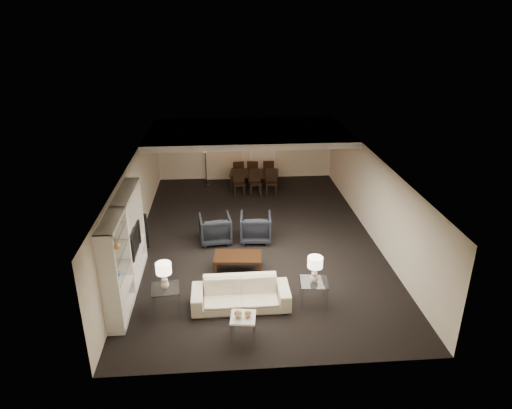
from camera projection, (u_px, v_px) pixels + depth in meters
The scene contains 35 objects.
floor at pixel (256, 238), 13.83m from camera, with size 11.00×11.00×0.00m, color black.
ceiling at pixel (256, 159), 12.86m from camera, with size 7.00×11.00×0.02m, color silver.
wall_back at pixel (245, 148), 18.39m from camera, with size 7.00×0.02×2.50m, color beige.
wall_front at pixel (279, 314), 8.29m from camera, with size 7.00×0.02×2.50m, color beige.
wall_left at pixel (135, 203), 13.09m from camera, with size 0.02×11.00×2.50m, color beige.
wall_right at pixel (373, 196), 13.59m from camera, with size 0.02×11.00×2.50m, color beige.
ceiling_soffit at pixel (248, 132), 16.11m from camera, with size 7.00×4.00×0.20m, color silver.
curtains at pixel (223, 151), 18.28m from camera, with size 1.50×0.12×2.40m, color beige.
door at pixel (263, 153), 18.49m from camera, with size 0.90×0.05×2.10m, color silver.
painting at pixel (297, 140), 18.39m from camera, with size 0.95×0.04×0.65m, color #142D38.
media_unit at pixel (125, 249), 10.75m from camera, with size 0.38×3.40×2.35m, color white, non-canonical shape.
pendant_light at pixel (257, 145), 16.32m from camera, with size 0.52×0.52×0.24m, color #D8591E.
sofa at pixel (241, 294), 10.50m from camera, with size 2.25×0.88×0.66m, color beige.
coffee_table at pixel (238, 263), 12.01m from camera, with size 1.24×0.72×0.44m, color black, non-canonical shape.
armchair_left at pixel (215, 229), 13.45m from camera, with size 0.89×0.92×0.84m, color black.
armchair_right at pixel (256, 227), 13.54m from camera, with size 0.89×0.92×0.84m, color black.
side_table_left at pixel (166, 299), 10.39m from camera, with size 0.62×0.62×0.58m, color silver, non-canonical shape.
side_table_right at pixel (313, 292), 10.64m from camera, with size 0.62×0.62×0.58m, color white, non-canonical shape.
table_lamp_left at pixel (164, 276), 10.16m from camera, with size 0.35×0.35×0.64m, color beige, non-canonical shape.
table_lamp_right at pixel (315, 270), 10.40m from camera, with size 0.35×0.35×0.64m, color white, non-canonical shape.
marble_table at pixel (243, 327), 9.52m from camera, with size 0.52×0.52×0.52m, color white, non-canonical shape.
gold_gourd_a at pixel (238, 313), 9.38m from camera, with size 0.16×0.16×0.16m, color #F2C180.
gold_gourd_b at pixel (248, 313), 9.40m from camera, with size 0.14×0.14×0.14m, color tan.
television at pixel (131, 240), 11.36m from camera, with size 0.14×1.10×0.64m, color black.
vase_blue at pixel (116, 273), 9.79m from camera, with size 0.17×0.17×0.18m, color #214092.
vase_amber at pixel (116, 245), 9.91m from camera, with size 0.18×0.18×0.19m, color #CB8443.
floor_speaker at pixel (146, 231), 13.09m from camera, with size 0.11×0.11×1.04m, color black.
dining_table at pixel (254, 181), 17.55m from camera, with size 1.86×1.03×0.65m, color black.
chair_nl at pixel (239, 183), 16.85m from camera, with size 0.45×0.45×0.97m, color black, non-canonical shape.
chair_nm at pixel (255, 183), 16.89m from camera, with size 0.45×0.45×0.97m, color black, non-canonical shape.
chair_nr at pixel (272, 182), 16.93m from camera, with size 0.45×0.45×0.97m, color black, non-canonical shape.
chair_fl at pixel (238, 172), 18.04m from camera, with size 0.45×0.45×0.97m, color black, non-canonical shape.
chair_fm at pixel (253, 172), 18.08m from camera, with size 0.45×0.45×0.97m, color black, non-canonical shape.
chair_fr at pixel (268, 171), 18.13m from camera, with size 0.45×0.45×0.97m, color black, non-canonical shape.
floor_lamp at pixel (206, 166), 17.71m from camera, with size 0.23×0.23×1.61m, color black, non-canonical shape.
Camera 1 is at (-0.96, -12.31, 6.31)m, focal length 32.00 mm.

